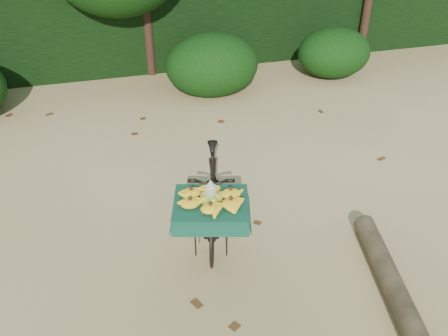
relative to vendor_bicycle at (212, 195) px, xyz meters
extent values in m
plane|color=tan|center=(-0.47, -0.28, -0.53)|extent=(80.00, 80.00, 0.00)
imported|color=black|center=(0.01, 0.03, -0.02)|extent=(0.92, 1.78, 1.03)
cube|color=black|center=(-0.15, -0.55, 0.31)|extent=(0.48, 0.53, 0.03)
cube|color=#12442F|center=(-0.15, -0.55, 0.33)|extent=(0.88, 0.79, 0.01)
ellipsoid|color=olive|center=(-0.08, -0.57, 0.38)|extent=(0.10, 0.08, 0.11)
ellipsoid|color=olive|center=(-0.12, -0.50, 0.38)|extent=(0.10, 0.08, 0.11)
ellipsoid|color=olive|center=(-0.20, -0.50, 0.38)|extent=(0.10, 0.08, 0.11)
ellipsoid|color=olive|center=(-0.22, -0.57, 0.38)|extent=(0.10, 0.08, 0.11)
ellipsoid|color=olive|center=(-0.15, -0.61, 0.38)|extent=(0.10, 0.08, 0.11)
cylinder|color=#EAE5C6|center=(-0.15, -0.54, 0.43)|extent=(0.12, 0.12, 0.15)
cube|color=black|center=(-0.47, 6.02, 0.37)|extent=(26.00, 1.80, 1.80)
camera|label=1|loc=(-1.03, -4.18, 3.14)|focal=38.00mm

